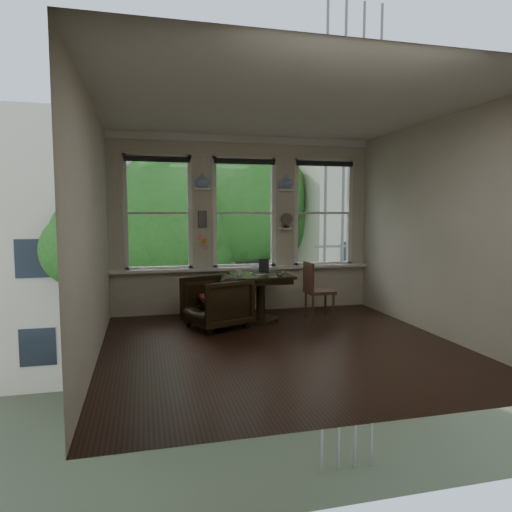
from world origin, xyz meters
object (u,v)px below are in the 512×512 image
object	(u,v)px
table	(261,298)
side_chair_right	(320,291)
laptop	(263,273)
armchair_left	(216,302)
mug	(239,273)

from	to	relation	value
table	side_chair_right	xyz separation A→B (m)	(0.95, -0.11, 0.09)
table	laptop	xyz separation A→B (m)	(0.04, -0.01, 0.39)
armchair_left	laptop	distance (m)	0.90
table	mug	world-z (taller)	mug
table	laptop	size ratio (longest dim) A/B	2.52
armchair_left	laptop	size ratio (longest dim) A/B	2.34
laptop	mug	size ratio (longest dim) A/B	3.69
laptop	mug	world-z (taller)	mug
armchair_left	mug	world-z (taller)	mug
side_chair_right	mug	bearing A→B (deg)	92.18
mug	laptop	bearing A→B (deg)	16.31
armchair_left	side_chair_right	size ratio (longest dim) A/B	0.91
armchair_left	side_chair_right	world-z (taller)	side_chair_right
table	armchair_left	size ratio (longest dim) A/B	1.07
table	side_chair_right	size ratio (longest dim) A/B	0.98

